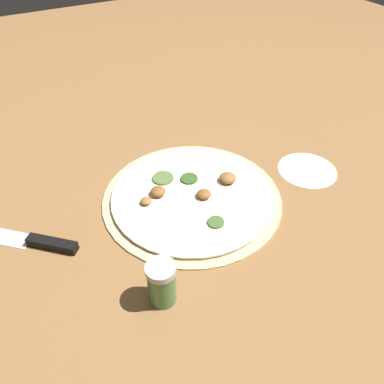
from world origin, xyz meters
name	(u,v)px	position (x,y,z in m)	size (l,w,h in m)	color
ground_plane	(192,198)	(0.00, 0.00, 0.00)	(3.00, 3.00, 0.00)	olive
pizza	(192,196)	(0.00, 0.00, 0.01)	(0.37, 0.37, 0.03)	beige
knife	(32,241)	(-0.32, 0.04, 0.01)	(0.22, 0.20, 0.02)	silver
spice_jar	(162,283)	(-0.16, -0.19, 0.04)	(0.05, 0.05, 0.08)	#4C7F42
flour_patch	(307,170)	(0.28, -0.04, 0.00)	(0.13, 0.13, 0.00)	white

